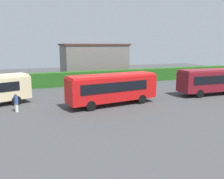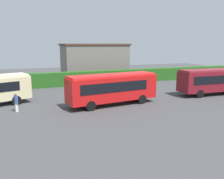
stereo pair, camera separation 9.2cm
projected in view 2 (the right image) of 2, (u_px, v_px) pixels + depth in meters
name	position (u px, v px, depth m)	size (l,w,h in m)	color
ground_plane	(120.00, 101.00, 27.51)	(86.51, 86.51, 0.00)	#424244
bus_red	(113.00, 87.00, 25.30)	(10.06, 3.70, 3.28)	red
bus_maroon	(214.00, 80.00, 30.56)	(9.66, 2.91, 3.27)	maroon
person_left	(16.00, 102.00, 22.78)	(0.38, 0.52, 1.81)	silver
person_center	(191.00, 85.00, 33.14)	(0.44, 0.35, 1.64)	#4C6B47
hedge_row	(90.00, 78.00, 38.42)	(55.26, 1.60, 2.16)	#23591B
depot_building	(94.00, 61.00, 44.61)	(11.95, 6.99, 6.49)	slate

